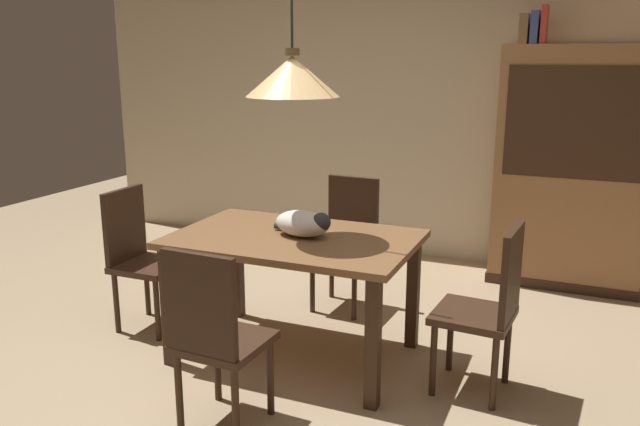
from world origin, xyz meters
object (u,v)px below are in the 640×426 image
object	(u,v)px
dining_table	(294,253)
hutch_bookcase	(571,173)
chair_left_side	(139,252)
book_brown_thick	(525,29)
book_red_tall	(544,25)
chair_far_back	(347,237)
book_blue_wide	(535,28)
chair_right_side	(489,303)
chair_near_front	(214,333)
cat_sleeping	(304,223)
pendant_lamp	(292,76)

from	to	relation	value
dining_table	hutch_bookcase	world-z (taller)	hutch_bookcase
dining_table	chair_left_side	world-z (taller)	chair_left_side
book_brown_thick	book_red_tall	distance (m)	0.14
chair_far_back	book_blue_wide	bearing A→B (deg)	45.31
chair_left_side	book_red_tall	bearing A→B (deg)	40.88
book_red_tall	book_blue_wide	bearing A→B (deg)	180.00
dining_table	book_red_tall	world-z (taller)	book_red_tall
dining_table	chair_left_side	xyz separation A→B (m)	(-1.13, -0.00, -0.14)
dining_table	chair_right_side	size ratio (longest dim) A/B	1.51
dining_table	book_brown_thick	xyz separation A→B (m)	(1.00, 1.97, 1.31)
chair_near_front	cat_sleeping	distance (m)	0.95
chair_left_side	book_blue_wide	xyz separation A→B (m)	(2.21, 1.97, 1.46)
chair_near_front	book_red_tall	size ratio (longest dim) A/B	3.32
dining_table	pendant_lamp	bearing A→B (deg)	116.57
book_blue_wide	chair_left_side	bearing A→B (deg)	-138.32
dining_table	book_brown_thick	distance (m)	2.57
book_red_tall	dining_table	bearing A→B (deg)	-120.18
cat_sleeping	pendant_lamp	distance (m)	0.84
chair_left_side	dining_table	bearing A→B (deg)	0.04
chair_right_side	chair_near_front	bearing A→B (deg)	-142.37
dining_table	hutch_bookcase	xyz separation A→B (m)	(1.42, 1.96, 0.24)
chair_right_side	cat_sleeping	distance (m)	1.12
chair_far_back	book_blue_wide	world-z (taller)	book_blue_wide
book_brown_thick	chair_near_front	bearing A→B (deg)	-109.53
chair_near_front	cat_sleeping	xyz separation A→B (m)	(0.06, 0.90, 0.32)
dining_table	chair_far_back	world-z (taller)	chair_far_back
chair_right_side	book_blue_wide	bearing A→B (deg)	91.40
chair_right_side	book_red_tall	distance (m)	2.46
chair_right_side	chair_near_front	world-z (taller)	same
dining_table	book_brown_thick	bearing A→B (deg)	62.92
pendant_lamp	cat_sleeping	bearing A→B (deg)	20.11
dining_table	chair_right_side	bearing A→B (deg)	-0.30
cat_sleeping	book_red_tall	size ratio (longest dim) A/B	1.41
chair_far_back	chair_left_side	size ratio (longest dim) A/B	1.00
book_blue_wide	book_red_tall	size ratio (longest dim) A/B	0.86
book_blue_wide	book_red_tall	world-z (taller)	book_red_tall
chair_left_side	cat_sleeping	distance (m)	1.22
chair_right_side	hutch_bookcase	world-z (taller)	hutch_bookcase
hutch_bookcase	book_red_tall	xyz separation A→B (m)	(-0.28, 0.00, 1.10)
chair_left_side	book_brown_thick	bearing A→B (deg)	42.66
dining_table	chair_left_side	bearing A→B (deg)	-179.96
book_brown_thick	chair_far_back	bearing A→B (deg)	-132.63
cat_sleeping	chair_near_front	bearing A→B (deg)	-93.72
dining_table	book_blue_wide	xyz separation A→B (m)	(1.08, 1.97, 1.32)
cat_sleeping	book_red_tall	bearing A→B (deg)	60.78
chair_far_back	book_brown_thick	size ratio (longest dim) A/B	3.88
chair_far_back	cat_sleeping	bearing A→B (deg)	-86.63
book_red_tall	chair_near_front	bearing A→B (deg)	-111.96
chair_near_front	pendant_lamp	world-z (taller)	pendant_lamp
dining_table	book_blue_wide	bearing A→B (deg)	61.21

